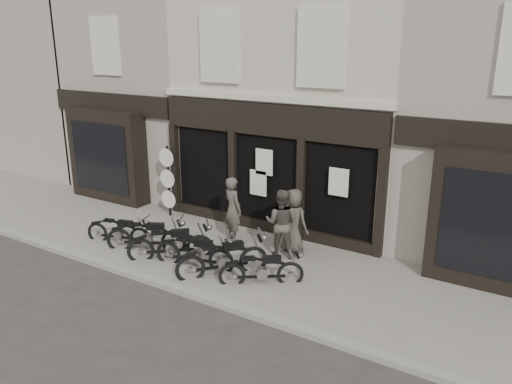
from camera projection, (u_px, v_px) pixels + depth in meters
The scene contains 16 objects.
ground_plane at pixel (207, 270), 12.64m from camera, with size 90.00×90.00×0.00m, color #2D2B28.
pavement at pixel (227, 256), 13.35m from camera, with size 30.00×4.20×0.12m, color slate.
kerb at pixel (174, 288), 11.61m from camera, with size 30.00×0.25×0.13m, color gray.
central_building at pixel (314, 88), 16.26m from camera, with size 7.30×6.22×8.34m.
neighbour_left at pixel (167, 82), 19.46m from camera, with size 5.60×6.73×8.34m.
filler_left at pixel (39, 73), 23.68m from camera, with size 11.00×6.00×8.20m, color gray.
motorcycle_0 at pixel (119, 234), 14.02m from camera, with size 1.93×0.83×0.95m.
motorcycle_1 at pixel (147, 239), 13.54m from camera, with size 2.02×1.30×1.06m.
motorcycle_2 at pixel (171, 246), 13.03m from camera, with size 1.81×1.67×1.06m.
motorcycle_3 at pixel (195, 255), 12.53m from camera, with size 2.11×0.80×1.03m.
motorcycle_4 at pixel (223, 262), 12.10m from camera, with size 1.67×1.94×1.10m.
motorcycle_5 at pixel (262, 272), 11.66m from camera, with size 1.74×1.37×0.96m.
man_left at pixel (233, 209), 13.96m from camera, with size 0.68×0.45×1.87m, color #454139.
man_centre at pixel (281, 223), 12.98m from camera, with size 0.88×0.69×1.82m, color #443E37.
man_right at pixel (293, 221), 13.23m from camera, with size 0.85×0.56×1.75m, color #3D3933.
advert_sign_post at pixel (168, 184), 15.92m from camera, with size 0.59×0.38×2.42m.
Camera 1 is at (7.19, -9.07, 5.59)m, focal length 35.00 mm.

